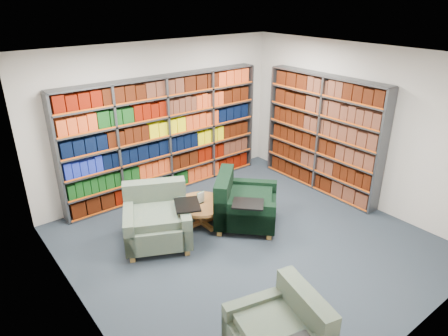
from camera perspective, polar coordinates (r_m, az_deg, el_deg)
room_shell at (r=5.64m, az=3.76°, el=1.31°), size 5.02×5.02×2.82m
bookshelf_back at (r=7.54m, az=-8.21°, el=4.56°), size 4.00×0.28×2.20m
bookshelf_right at (r=7.75m, az=13.81°, el=4.65°), size 0.28×2.50×2.20m
chair_teal_left at (r=6.27m, az=-9.54°, el=-7.27°), size 1.30×1.29×0.88m
chair_green_right at (r=6.58m, az=2.42°, el=-5.32°), size 1.35×1.35×0.87m
chair_teal_front at (r=4.52m, az=8.48°, el=-22.43°), size 1.04×1.11×0.78m
coffee_table at (r=6.60m, az=-3.28°, el=-5.62°), size 0.84×0.84×0.59m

